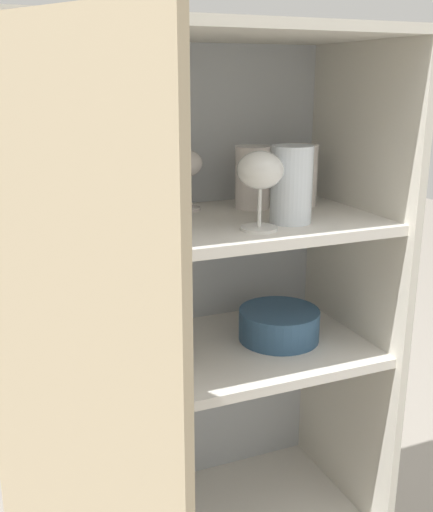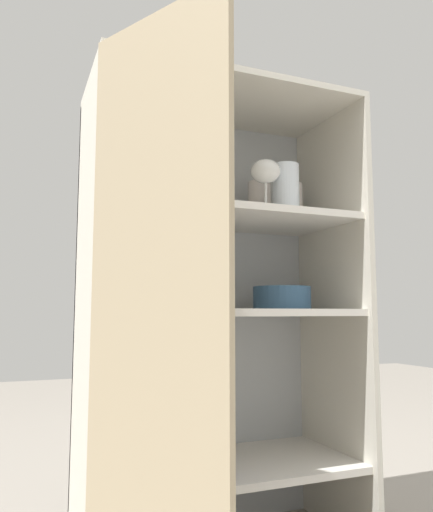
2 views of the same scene
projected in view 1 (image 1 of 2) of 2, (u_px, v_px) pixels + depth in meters
The scene contains 17 objects.
cupboard_back_panel at pixel (166, 329), 1.40m from camera, with size 0.77×0.02×1.27m, color #B2B7BC.
cupboard_side_left at pixel (1, 399), 1.09m from camera, with size 0.02×0.40×1.27m, color silver.
cupboard_side_right at pixel (348, 334), 1.37m from camera, with size 0.02×0.40×1.27m, color silver.
cupboard_top_panel at pixel (190, 30), 1.05m from camera, with size 0.77×0.40×0.02m, color silver.
shelf_board_middle at pixel (194, 358), 1.23m from camera, with size 0.74×0.36×0.02m, color silver.
shelf_board_upper at pixel (192, 228), 1.15m from camera, with size 0.74×0.36×0.02m, color silver.
tumbler_glass_0 at pixel (252, 177), 1.26m from camera, with size 0.07×0.07×0.13m.
tumbler_glass_1 at pixel (89, 190), 1.17m from camera, with size 0.07×0.07×0.11m.
tumbler_glass_2 at pixel (291, 185), 1.13m from camera, with size 0.08×0.08×0.15m.
tumbler_glass_3 at pixel (114, 210), 1.02m from camera, with size 0.08×0.08×0.10m.
tumbler_glass_4 at pixel (300, 175), 1.29m from camera, with size 0.07×0.07×0.13m.
tumbler_glass_5 at pixel (32, 186), 1.11m from camera, with size 0.08×0.08×0.15m.
wine_glass_0 at pixel (43, 179), 0.96m from camera, with size 0.08×0.08×0.15m.
wine_glass_1 at pixel (260, 174), 1.06m from camera, with size 0.08×0.08×0.14m.
wine_glass_2 at pixel (186, 167), 1.23m from camera, with size 0.07×0.07×0.13m.
plate_stack_white at pixel (102, 344), 1.17m from camera, with size 0.26×0.26×0.08m.
mixing_bowl_large at pixel (279, 323), 1.28m from camera, with size 0.17×0.17×0.07m.
Camera 1 is at (-0.39, -0.87, 1.20)m, focal length 42.00 mm.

